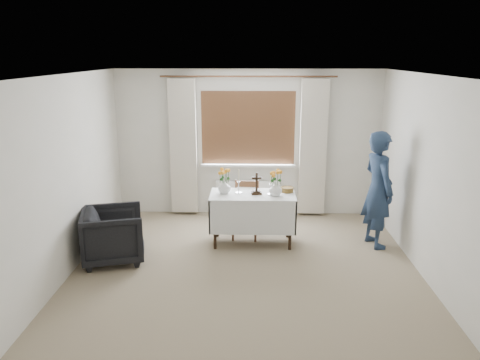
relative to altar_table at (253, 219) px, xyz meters
The scene contains 12 objects.
ground 1.20m from the altar_table, 94.34° to the right, with size 5.00×5.00×0.00m, color gray.
altar_table is the anchor object (origin of this frame).
wooden_chair 0.25m from the altar_table, 115.47° to the left, with size 0.40×0.40×0.86m, color brown, non-canonical shape.
armchair 2.00m from the altar_table, 160.73° to the right, with size 0.78×0.80×0.73m, color black.
person 1.86m from the altar_table, ahead, with size 0.62×0.41×1.70m, color #223550.
radiator 1.29m from the altar_table, 93.81° to the left, with size 1.10×0.10×0.60m, color white.
wooden_cross 0.54m from the altar_table, ahead, with size 0.15×0.11×0.32m, color black, non-canonical shape.
candlestick_left 0.60m from the altar_table, 168.49° to the left, with size 0.10×0.10×0.35m, color silver, non-canonical shape.
candlestick_right 0.60m from the altar_table, ahead, with size 0.09×0.09×0.33m, color silver, non-canonical shape.
flower_vase_left 0.63m from the altar_table, behind, with size 0.19×0.19×0.19m, color silver.
flower_vase_right 0.58m from the altar_table, 10.16° to the right, with size 0.19×0.19×0.20m, color silver.
wicker_basket 0.67m from the altar_table, 13.67° to the left, with size 0.19×0.19×0.07m, color brown.
Camera 1 is at (0.08, -5.39, 2.74)m, focal length 35.00 mm.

